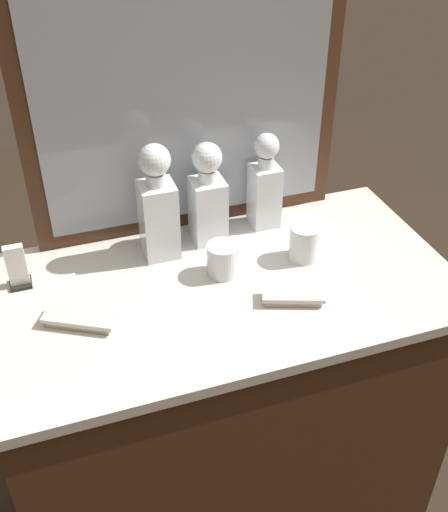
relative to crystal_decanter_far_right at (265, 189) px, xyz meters
name	(u,v)px	position (x,y,z in m)	size (l,w,h in m)	color
ground_plane	(224,510)	(-0.19, -0.21, -1.05)	(6.00, 6.00, 0.00)	#2D2319
dresser	(224,414)	(-0.19, -0.21, -0.58)	(1.11, 0.60, 0.94)	#472816
dresser_mirror	(185,80)	(-0.19, 0.07, 0.29)	(0.80, 0.03, 0.79)	#472816
crystal_decanter_far_right	(265,189)	(0.00, 0.00, 0.00)	(0.07, 0.07, 0.26)	white
crystal_decanter_rear	(158,212)	(-0.30, -0.05, 0.02)	(0.09, 0.09, 0.30)	white
crystal_decanter_right	(208,202)	(-0.16, -0.02, 0.00)	(0.08, 0.08, 0.27)	white
crystal_tumbler_front	(223,261)	(-0.18, -0.18, -0.07)	(0.08, 0.08, 0.08)	white
crystal_tumbler_left	(304,244)	(0.04, -0.18, -0.06)	(0.07, 0.07, 0.09)	white
silver_brush_front	(293,297)	(-0.06, -0.33, -0.09)	(0.15, 0.10, 0.02)	#B7A88C
silver_brush_far_left	(81,319)	(-0.53, -0.25, -0.09)	(0.17, 0.13, 0.02)	#B7A88C
napkin_holder	(17,269)	(-0.64, -0.06, -0.06)	(0.05, 0.05, 0.11)	black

